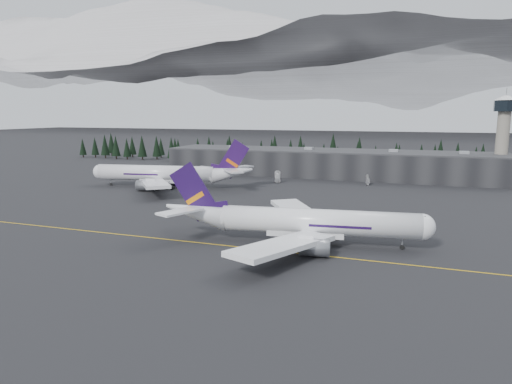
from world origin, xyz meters
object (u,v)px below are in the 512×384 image
(gse_vehicle_b, at_px, (368,183))
(gse_vehicle_a, at_px, (278,181))
(jet_main, at_px, (294,221))
(terminal, at_px, (329,163))
(jet_parked, at_px, (170,174))
(control_tower, at_px, (503,129))

(gse_vehicle_b, bearing_deg, gse_vehicle_a, -101.33)
(jet_main, bearing_deg, gse_vehicle_b, 78.25)
(terminal, bearing_deg, jet_main, -82.92)
(terminal, height_order, gse_vehicle_a, terminal)
(jet_parked, distance_m, gse_vehicle_b, 83.34)
(jet_main, height_order, jet_parked, jet_parked)
(terminal, relative_size, gse_vehicle_b, 34.22)
(jet_parked, bearing_deg, control_tower, -164.13)
(control_tower, bearing_deg, gse_vehicle_a, -159.71)
(jet_parked, xyz_separation_m, gse_vehicle_a, (37.85, 27.22, -4.95))
(control_tower, bearing_deg, jet_parked, -154.74)
(jet_parked, xyz_separation_m, gse_vehicle_b, (76.01, 33.82, -4.92))
(terminal, xyz_separation_m, jet_parked, (-54.45, -58.09, -0.59))
(terminal, bearing_deg, gse_vehicle_a, -118.27)
(gse_vehicle_b, bearing_deg, control_tower, 95.89)
(terminal, height_order, control_tower, control_tower)
(jet_main, distance_m, jet_parked, 92.66)
(jet_main, xyz_separation_m, jet_parked, (-69.30, 61.51, 0.43))
(control_tower, height_order, jet_main, control_tower)
(control_tower, bearing_deg, gse_vehicle_b, -152.97)
(jet_main, relative_size, gse_vehicle_b, 13.59)
(gse_vehicle_a, height_order, gse_vehicle_b, gse_vehicle_b)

